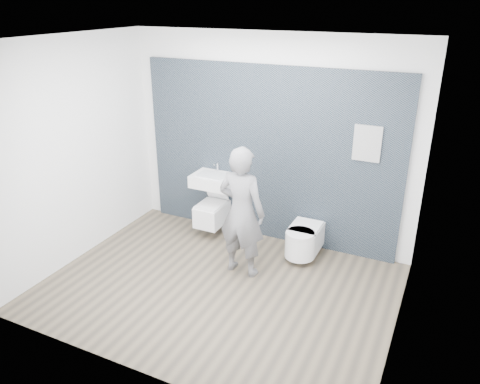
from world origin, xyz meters
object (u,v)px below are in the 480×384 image
at_px(toilet_square, 212,212).
at_px(toilet_rounded, 303,240).
at_px(visitor, 242,212).
at_px(washbasin, 213,180).

xyz_separation_m(toilet_square, toilet_rounded, (1.39, -0.08, -0.08)).
xyz_separation_m(toilet_rounded, visitor, (-0.58, -0.66, 0.57)).
height_order(washbasin, visitor, visitor).
bearing_deg(washbasin, toilet_rounded, -5.02).
relative_size(toilet_square, visitor, 0.41).
bearing_deg(visitor, toilet_rounded, -128.04).
bearing_deg(toilet_square, washbasin, 90.00).
distance_m(washbasin, visitor, 1.13).
distance_m(washbasin, toilet_rounded, 1.51).
bearing_deg(toilet_rounded, visitor, -131.20).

